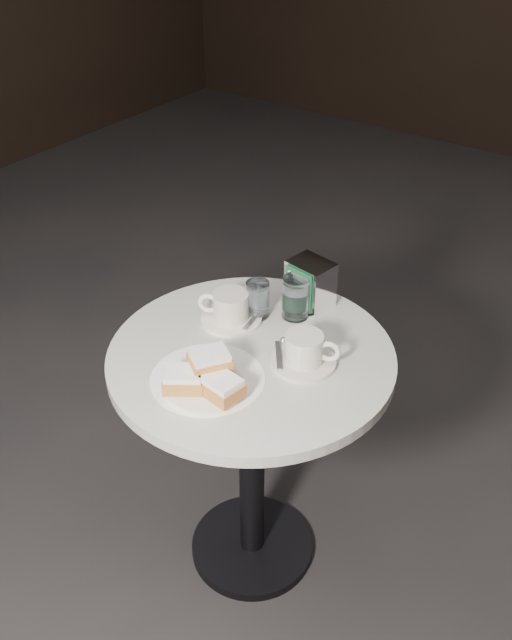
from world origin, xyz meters
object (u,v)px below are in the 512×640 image
(cafe_table, at_px, (251,414))
(water_glass_left, at_px, (258,300))
(water_glass_right, at_px, (296,298))
(napkin_dispenser, at_px, (310,284))
(coffee_cup_left, at_px, (230,309))
(beignet_plate, at_px, (205,380))
(coffee_cup_right, at_px, (305,352))

(cafe_table, xyz_separation_m, water_glass_left, (-0.08, 0.14, 0.25))
(cafe_table, xyz_separation_m, water_glass_right, (0.00, 0.19, 0.25))
(napkin_dispenser, bearing_deg, coffee_cup_left, -115.00)
(beignet_plate, xyz_separation_m, water_glass_right, (0.00, 0.37, 0.02))
(cafe_table, height_order, napkin_dispenser, napkin_dispenser)
(water_glass_right, bearing_deg, beignet_plate, -90.29)
(water_glass_right, bearing_deg, napkin_dispenser, 88.38)
(coffee_cup_right, distance_m, water_glass_left, 0.23)
(coffee_cup_left, xyz_separation_m, water_glass_left, (0.04, 0.06, 0.01))
(beignet_plate, xyz_separation_m, coffee_cup_right, (0.13, 0.21, 0.00))
(coffee_cup_left, bearing_deg, coffee_cup_right, -33.76)
(cafe_table, bearing_deg, coffee_cup_left, 146.96)
(cafe_table, height_order, coffee_cup_right, coffee_cup_right)
(cafe_table, relative_size, water_glass_left, 7.57)
(cafe_table, bearing_deg, beignet_plate, -90.57)
(coffee_cup_left, bearing_deg, water_glass_right, 18.55)
(cafe_table, distance_m, coffee_cup_left, 0.28)
(cafe_table, height_order, coffee_cup_left, coffee_cup_left)
(coffee_cup_right, bearing_deg, water_glass_right, 107.19)
(beignet_plate, bearing_deg, coffee_cup_left, 115.56)
(water_glass_left, distance_m, water_glass_right, 0.10)
(coffee_cup_right, bearing_deg, water_glass_left, 132.01)
(coffee_cup_right, xyz_separation_m, water_glass_right, (-0.13, 0.16, 0.02))
(coffee_cup_right, distance_m, water_glass_right, 0.20)
(coffee_cup_left, height_order, water_glass_left, water_glass_left)
(beignet_plate, xyz_separation_m, coffee_cup_left, (-0.12, 0.25, 0.00))
(water_glass_left, bearing_deg, cafe_table, -60.03)
(coffee_cup_left, bearing_deg, cafe_table, -57.34)
(water_glass_right, bearing_deg, water_glass_left, -146.39)
(cafe_table, relative_size, napkin_dispenser, 5.81)
(water_glass_left, bearing_deg, beignet_plate, -75.84)
(cafe_table, distance_m, water_glass_right, 0.32)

